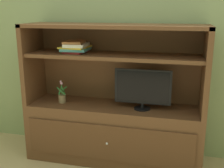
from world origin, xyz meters
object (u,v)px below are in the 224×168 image
tv_monitor (143,88)px  media_console (113,119)px  magazine_stack (76,47)px  potted_plant (62,97)px

tv_monitor → media_console: bearing=172.9°
media_console → tv_monitor: media_console is taller
media_console → tv_monitor: bearing=-7.1°
media_console → magazine_stack: bearing=-179.3°
media_console → potted_plant: bearing=-175.8°
media_console → magazine_stack: 0.87m
magazine_stack → potted_plant: bearing=-167.4°
magazine_stack → media_console: bearing=0.7°
tv_monitor → potted_plant: (-0.88, -0.00, -0.16)m
media_console → tv_monitor: (0.31, -0.04, 0.38)m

